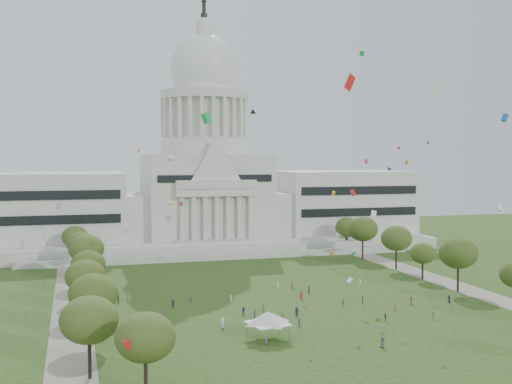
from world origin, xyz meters
The scene contains 31 objects.
ground centered at (0.00, 0.00, 0.00)m, with size 400.00×400.00×0.00m, color #284615.
capitol centered at (0.00, 113.59, 22.30)m, with size 160.00×64.50×91.30m.
path_left centered at (-48.00, 30.00, 0.02)m, with size 8.00×160.00×0.04m, color gray.
path_right centered at (48.00, 30.00, 0.02)m, with size 8.00×160.00×0.04m, color gray.
row_tree_l_0 centered at (-45.26, -21.68, 8.95)m, with size 8.85×8.85×12.59m.
row_tree_l_1 centered at (-44.07, -2.96, 8.95)m, with size 8.86×8.86×12.59m.
row_tree_l_2 centered at (-45.04, 17.30, 8.51)m, with size 8.42×8.42×11.97m.
row_tree_r_2 centered at (44.17, 17.44, 9.66)m, with size 9.55×9.55×13.58m.
row_tree_l_3 centered at (-44.09, 33.92, 8.21)m, with size 8.12×8.12×11.55m.
row_tree_r_3 centered at (44.40, 34.48, 7.08)m, with size 7.01×7.01×9.98m.
row_tree_l_4 centered at (-44.08, 52.42, 9.39)m, with size 9.29×9.29×13.21m.
row_tree_r_4 centered at (44.76, 50.04, 9.29)m, with size 9.19×9.19×13.06m.
row_tree_l_5 centered at (-45.22, 71.01, 8.42)m, with size 8.33×8.33×11.85m.
row_tree_r_5 centered at (43.49, 70.19, 9.93)m, with size 9.82×9.82×13.96m.
row_tree_l_6 centered at (-46.87, 89.14, 8.27)m, with size 8.19×8.19×11.64m.
row_tree_r_6 centered at (45.96, 88.13, 8.51)m, with size 8.42×8.42×11.97m.
near_tree_0 centered at (-38.00, -32.00, 8.56)m, with size 8.47×8.47×12.04m.
event_tent centered at (-13.27, -8.96, 4.04)m, with size 11.08×11.08×5.20m.
person_0 centered at (35.31, 7.48, 0.89)m, with size 0.87×0.57×1.78m, color #26262B.
person_2 centered at (26.12, 8.19, 0.96)m, with size 0.93×0.58×1.92m, color #994C8C.
person_3 centered at (13.64, -3.04, 0.76)m, with size 0.98×0.51×1.52m, color #26262B.
person_4 centered at (10.51, 11.09, 0.82)m, with size 0.96×0.53×1.64m, color #33723F.
person_5 centered at (-2.22, 5.99, 0.84)m, with size 1.55×0.61×1.67m, color #4C4C51.
person_6 centered at (4.51, -19.65, 0.99)m, with size 0.96×0.63×1.97m, color #4C4C51.
person_7 centered at (-14.85, -13.04, 0.90)m, with size 0.66×0.48×1.81m, color #994C8C.
person_8 centered at (-13.02, 9.42, 0.90)m, with size 0.88×0.54×1.81m, color navy.
person_9 centered at (23.69, -4.87, 0.81)m, with size 1.05×0.54×1.62m, color #33723F.
person_10 centered at (16.12, 12.71, 0.87)m, with size 1.02×0.56×1.75m, color #994C8C.
person_11 centered at (8.89, -10.58, 0.80)m, with size 1.49×0.59×1.61m, color silver.
distant_crowd centered at (-14.90, 15.50, 0.85)m, with size 66.92×36.84×1.94m.
kite_swarm centered at (-1.28, 4.30, 29.47)m, with size 75.99×108.80×65.68m.
Camera 1 is at (-47.38, -119.86, 33.44)m, focal length 45.00 mm.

